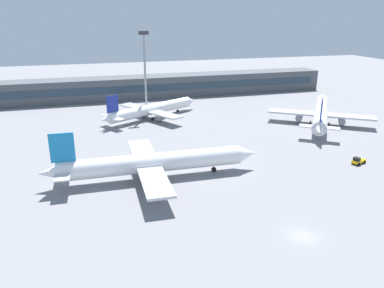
% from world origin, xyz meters
% --- Properties ---
extents(ground_plane, '(400.00, 400.00, 0.00)m').
position_xyz_m(ground_plane, '(0.00, 40.00, 0.00)').
color(ground_plane, gray).
extents(terminal_building, '(148.56, 12.13, 9.00)m').
position_xyz_m(terminal_building, '(0.00, 112.91, 4.50)').
color(terminal_building, '#4C5156').
rests_on(terminal_building, ground_plane).
extents(airplane_near, '(47.00, 32.70, 11.62)m').
position_xyz_m(airplane_near, '(-18.19, 28.96, 3.54)').
color(airplane_near, white).
rests_on(airplane_near, ground_plane).
extents(airplane_mid, '(31.40, 40.17, 11.64)m').
position_xyz_m(airplane_mid, '(41.83, 56.67, 3.55)').
color(airplane_mid, white).
rests_on(airplane_mid, ground_plane).
extents(airplane_far, '(37.10, 26.94, 10.08)m').
position_xyz_m(airplane_far, '(-9.12, 78.47, 3.07)').
color(airplane_far, white).
rests_on(airplane_far, ground_plane).
extents(baggage_tug_yellow, '(3.88, 2.64, 1.75)m').
position_xyz_m(baggage_tug_yellow, '(29.49, 23.32, 0.80)').
color(baggage_tug_yellow, '#F2B20C').
rests_on(baggage_tug_yellow, ground_plane).
extents(floodlight_tower_west, '(3.20, 0.80, 28.50)m').
position_xyz_m(floodlight_tower_west, '(-10.74, 81.07, 16.31)').
color(floodlight_tower_west, gray).
rests_on(floodlight_tower_west, ground_plane).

